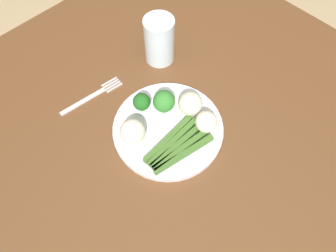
# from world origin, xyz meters

# --- Properties ---
(ground_plane) EXTENTS (6.00, 6.00, 0.02)m
(ground_plane) POSITION_xyz_m (0.00, 0.00, -0.01)
(ground_plane) COLOR tan
(dining_table) EXTENTS (1.16, 1.09, 0.75)m
(dining_table) POSITION_xyz_m (0.00, 0.00, 0.65)
(dining_table) COLOR brown
(dining_table) RESTS_ON ground_plane
(plate) EXTENTS (0.25, 0.25, 0.01)m
(plate) POSITION_xyz_m (-0.04, -0.02, 0.76)
(plate) COLOR white
(plate) RESTS_ON dining_table
(asparagus_bundle) EXTENTS (0.08, 0.15, 0.01)m
(asparagus_bundle) POSITION_xyz_m (0.01, -0.04, 0.77)
(asparagus_bundle) COLOR #3D6626
(asparagus_bundle) RESTS_ON plate
(broccoli_back_right) EXTENTS (0.05, 0.05, 0.06)m
(broccoli_back_right) POSITION_xyz_m (-0.08, 0.01, 0.80)
(broccoli_back_right) COLOR #609E3D
(broccoli_back_right) RESTS_ON plate
(broccoli_right) EXTENTS (0.04, 0.04, 0.05)m
(broccoli_right) POSITION_xyz_m (-0.12, -0.03, 0.80)
(broccoli_right) COLOR #4C7F2B
(broccoli_right) RESTS_ON plate
(cauliflower_outer_edge) EXTENTS (0.06, 0.06, 0.06)m
(cauliflower_outer_edge) POSITION_xyz_m (-0.04, 0.05, 0.80)
(cauliflower_outer_edge) COLOR beige
(cauliflower_outer_edge) RESTS_ON plate
(cauliflower_left) EXTENTS (0.06, 0.06, 0.06)m
(cauliflower_left) POSITION_xyz_m (-0.08, -0.09, 0.80)
(cauliflower_left) COLOR silver
(cauliflower_left) RESTS_ON plate
(cauliflower_near_center) EXTENTS (0.05, 0.05, 0.05)m
(cauliflower_near_center) POSITION_xyz_m (0.02, 0.04, 0.79)
(cauliflower_near_center) COLOR silver
(cauliflower_near_center) RESTS_ON plate
(fork) EXTENTS (0.04, 0.17, 0.00)m
(fork) POSITION_xyz_m (-0.24, -0.09, 0.76)
(fork) COLOR silver
(fork) RESTS_ON dining_table
(water_glass) EXTENTS (0.08, 0.08, 0.12)m
(water_glass) POSITION_xyz_m (-0.21, 0.12, 0.81)
(water_glass) COLOR silver
(water_glass) RESTS_ON dining_table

